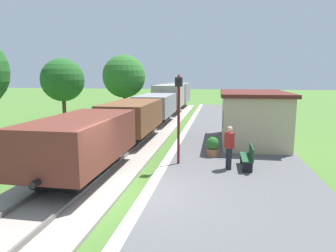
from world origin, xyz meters
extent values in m
plane|color=#47702D|center=(0.00, 0.00, 0.00)|extent=(160.00, 160.00, 0.00)
cube|color=#565659|center=(3.20, 0.00, 0.12)|extent=(6.00, 60.00, 0.25)
cube|color=silver|center=(0.40, 0.00, 0.25)|extent=(0.36, 60.00, 0.01)
cube|color=#9E9389|center=(-2.40, 0.00, 0.06)|extent=(3.80, 60.00, 0.12)
cube|color=slate|center=(-1.68, 0.00, 0.19)|extent=(0.07, 60.00, 0.14)
cube|color=slate|center=(-3.12, 0.00, 0.19)|extent=(0.07, 60.00, 0.14)
cube|color=brown|center=(-2.40, 1.46, 1.58)|extent=(2.50, 5.60, 1.60)
cube|color=black|center=(-2.40, 1.46, 0.93)|extent=(2.10, 5.15, 0.50)
cylinder|color=black|center=(-2.40, 3.26, 0.68)|extent=(1.56, 0.84, 0.84)
cylinder|color=black|center=(-2.40, -0.33, 0.68)|extent=(1.56, 0.84, 0.84)
cylinder|color=black|center=(-2.40, 4.41, 0.93)|extent=(0.20, 0.30, 0.20)
cylinder|color=black|center=(-2.40, -1.49, 0.93)|extent=(0.20, 0.30, 0.20)
cube|color=brown|center=(-2.40, 8.06, 1.58)|extent=(2.50, 5.60, 1.60)
cube|color=black|center=(-2.40, 8.06, 0.93)|extent=(2.10, 5.15, 0.50)
cylinder|color=black|center=(-2.40, 9.86, 0.68)|extent=(1.56, 0.84, 0.84)
cylinder|color=black|center=(-2.40, 6.27, 0.68)|extent=(1.56, 0.84, 0.84)
cylinder|color=black|center=(-2.40, 11.01, 0.93)|extent=(0.20, 0.30, 0.20)
cylinder|color=black|center=(-2.40, 5.11, 0.93)|extent=(0.20, 0.30, 0.20)
cube|color=gray|center=(-2.40, 14.66, 1.58)|extent=(2.50, 5.60, 1.60)
cube|color=black|center=(-2.40, 14.66, 0.93)|extent=(2.10, 5.15, 0.50)
cylinder|color=black|center=(-2.40, 16.46, 0.68)|extent=(1.56, 0.84, 0.84)
cylinder|color=black|center=(-2.40, 12.87, 0.68)|extent=(1.56, 0.84, 0.84)
cylinder|color=black|center=(-2.40, 17.61, 0.93)|extent=(0.20, 0.30, 0.20)
cylinder|color=black|center=(-2.40, 11.71, 0.93)|extent=(0.20, 0.30, 0.20)
cube|color=gray|center=(-2.40, 21.26, 1.88)|extent=(2.50, 5.60, 2.20)
cube|color=black|center=(-2.40, 21.26, 0.93)|extent=(2.10, 5.15, 0.50)
cylinder|color=black|center=(-2.40, 23.06, 0.68)|extent=(1.56, 0.84, 0.84)
cylinder|color=black|center=(-2.40, 19.47, 0.68)|extent=(1.56, 0.84, 0.84)
cylinder|color=black|center=(-2.40, 24.21, 0.93)|extent=(0.20, 0.30, 0.20)
cylinder|color=black|center=(-2.40, 18.31, 0.93)|extent=(0.20, 0.30, 0.20)
cube|color=gray|center=(-2.40, 27.86, 1.88)|extent=(2.50, 5.60, 2.20)
cube|color=black|center=(-2.40, 27.86, 0.93)|extent=(2.10, 5.15, 0.50)
cylinder|color=black|center=(-2.40, 29.66, 0.68)|extent=(1.56, 0.84, 0.84)
cylinder|color=black|center=(-2.40, 26.07, 0.68)|extent=(1.56, 0.84, 0.84)
cylinder|color=black|center=(-2.40, 30.81, 0.93)|extent=(0.20, 0.30, 0.20)
cylinder|color=black|center=(-2.40, 24.91, 0.93)|extent=(0.20, 0.30, 0.20)
cube|color=tan|center=(4.40, 8.20, 1.55)|extent=(3.20, 5.50, 2.60)
cube|color=#51231E|center=(4.40, 8.20, 2.94)|extent=(3.50, 5.80, 0.18)
cube|color=black|center=(2.79, 7.10, 1.68)|extent=(0.03, 0.90, 0.80)
cube|color=#1E4C2D|center=(3.69, 3.20, 0.69)|extent=(0.42, 1.50, 0.04)
cube|color=#1E4C2D|center=(3.88, 3.20, 0.93)|extent=(0.04, 1.50, 0.45)
cube|color=black|center=(3.69, 2.60, 0.46)|extent=(0.38, 0.06, 0.42)
cube|color=black|center=(3.69, 3.80, 0.46)|extent=(0.38, 0.06, 0.42)
cylinder|color=black|center=(3.03, 2.85, 0.68)|extent=(0.15, 0.15, 0.86)
cylinder|color=black|center=(2.96, 2.99, 0.68)|extent=(0.15, 0.15, 0.86)
cube|color=maroon|center=(2.99, 2.92, 1.41)|extent=(0.38, 0.45, 0.60)
sphere|color=tan|center=(2.99, 2.92, 1.85)|extent=(0.22, 0.22, 0.22)
cylinder|color=#9E6642|center=(2.33, 4.80, 0.42)|extent=(0.56, 0.56, 0.34)
sphere|color=#2D6B28|center=(2.33, 4.80, 0.85)|extent=(0.64, 0.64, 0.64)
cylinder|color=#591414|center=(0.95, 3.35, 1.85)|extent=(0.11, 0.11, 3.20)
cube|color=black|center=(0.95, 3.35, 3.63)|extent=(0.28, 0.28, 0.36)
sphere|color=#F2E5BF|center=(0.95, 3.35, 3.63)|extent=(0.20, 0.20, 0.20)
cone|color=#591414|center=(0.95, 3.35, 3.87)|extent=(0.20, 0.20, 0.16)
cylinder|color=#4C3823|center=(-8.97, 12.27, 1.19)|extent=(0.28, 0.28, 2.38)
sphere|color=#235B23|center=(-8.97, 12.27, 3.57)|extent=(3.19, 3.19, 3.19)
cylinder|color=#4C3823|center=(-6.60, 19.70, 1.14)|extent=(0.28, 0.28, 2.27)
sphere|color=#2D6B28|center=(-6.60, 19.70, 3.83)|extent=(4.15, 4.15, 4.15)
cylinder|color=#4C3823|center=(-8.94, 27.77, 1.03)|extent=(0.28, 0.28, 2.05)
sphere|color=#2D6B28|center=(-8.94, 27.77, 3.55)|extent=(3.98, 3.98, 3.98)
camera|label=1|loc=(2.54, -8.64, 3.87)|focal=31.98mm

